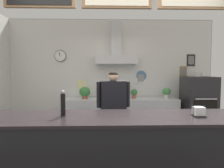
% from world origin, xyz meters
% --- Properties ---
extents(back_wall_assembly, '(5.12, 2.85, 2.83)m').
position_xyz_m(back_wall_assembly, '(0.01, 2.45, 1.51)').
color(back_wall_assembly, '#9E9E99').
rests_on(back_wall_assembly, ground_plane).
extents(service_counter, '(3.71, 0.75, 1.08)m').
position_xyz_m(service_counter, '(0.00, -0.41, 0.54)').
color(service_counter, black).
rests_on(service_counter, ground_plane).
extents(back_prep_counter, '(2.70, 0.61, 0.90)m').
position_xyz_m(back_prep_counter, '(0.21, 2.21, 0.44)').
color(back_prep_counter, silver).
rests_on(back_prep_counter, ground_plane).
extents(pizza_oven, '(0.66, 0.71, 1.52)m').
position_xyz_m(pizza_oven, '(2.01, 2.01, 0.71)').
color(pizza_oven, '#232326').
rests_on(pizza_oven, ground_plane).
extents(shop_worker, '(0.60, 0.26, 1.55)m').
position_xyz_m(shop_worker, '(0.00, 1.00, 0.82)').
color(shop_worker, '#232328').
rests_on(shop_worker, ground_plane).
extents(espresso_machine, '(0.46, 0.47, 0.49)m').
position_xyz_m(espresso_machine, '(0.09, 2.18, 1.14)').
color(espresso_machine, '#B7BABF').
rests_on(espresso_machine, back_prep_counter).
extents(potted_basil, '(0.16, 0.16, 0.22)m').
position_xyz_m(potted_basil, '(0.54, 2.19, 1.02)').
color(potted_basil, '#9E563D').
rests_on(potted_basil, back_prep_counter).
extents(potted_rosemary, '(0.26, 0.26, 0.28)m').
position_xyz_m(potted_rosemary, '(-0.63, 2.17, 1.05)').
color(potted_rosemary, '#9E563D').
rests_on(potted_rosemary, back_prep_counter).
extents(potted_oregano, '(0.20, 0.20, 0.26)m').
position_xyz_m(potted_oregano, '(1.31, 2.18, 1.05)').
color(potted_oregano, beige).
rests_on(potted_oregano, back_prep_counter).
extents(pepper_grinder, '(0.05, 0.05, 0.28)m').
position_xyz_m(pepper_grinder, '(-0.60, -0.38, 1.22)').
color(pepper_grinder, black).
rests_on(pepper_grinder, service_counter).
extents(napkin_holder, '(0.13, 0.13, 0.11)m').
position_xyz_m(napkin_holder, '(0.88, -0.43, 1.12)').
color(napkin_holder, '#262628').
rests_on(napkin_holder, service_counter).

